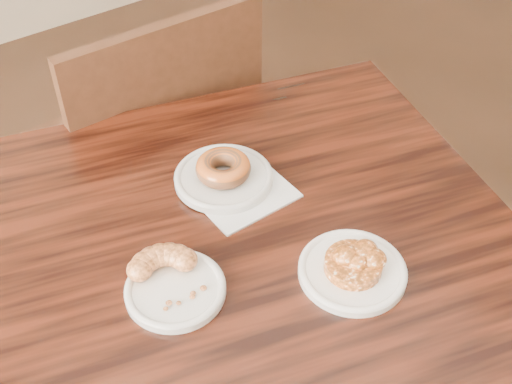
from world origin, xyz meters
TOP-DOWN VIEW (x-y plane):
  - cafe_table at (-0.22, 0.27)m, footprint 1.05×1.05m
  - chair_far at (-0.10, 0.93)m, footprint 0.50×0.50m
  - napkin at (-0.17, 0.39)m, footprint 0.16×0.16m
  - plate_donut at (-0.18, 0.42)m, footprint 0.17×0.17m
  - plate_cruller at (-0.37, 0.26)m, footprint 0.15×0.15m
  - plate_fritter at (-0.14, 0.13)m, footprint 0.16×0.16m
  - glazed_donut at (-0.18, 0.42)m, footprint 0.10×0.10m
  - apple_fritter at (-0.14, 0.13)m, footprint 0.12×0.12m
  - cruller_fragment at (-0.37, 0.26)m, footprint 0.13×0.13m

SIDE VIEW (x-z plane):
  - cafe_table at x=-0.22m, z-range 0.00..0.75m
  - chair_far at x=-0.10m, z-range 0.00..0.90m
  - napkin at x=-0.17m, z-range 0.75..0.75m
  - plate_cruller at x=-0.37m, z-range 0.75..0.76m
  - plate_fritter at x=-0.14m, z-range 0.75..0.76m
  - plate_donut at x=-0.18m, z-range 0.75..0.77m
  - apple_fritter at x=-0.14m, z-range 0.76..0.79m
  - cruller_fragment at x=-0.37m, z-range 0.76..0.80m
  - glazed_donut at x=-0.18m, z-range 0.77..0.80m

